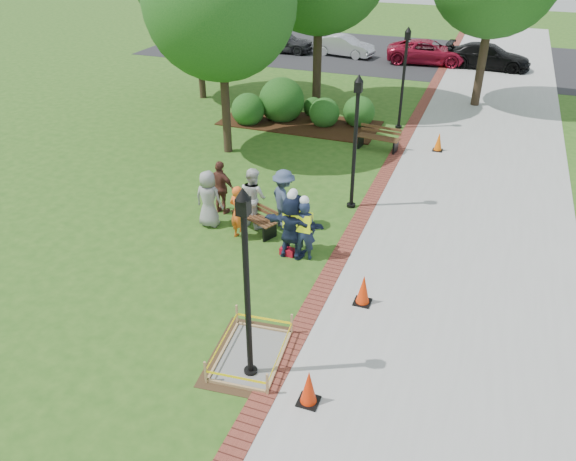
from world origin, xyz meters
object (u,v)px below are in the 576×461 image
at_px(cone_front, 309,388).
at_px(hivis_worker_b, 304,228).
at_px(hivis_worker_a, 292,225).
at_px(wet_concrete_pad, 251,348).
at_px(hivis_worker_c, 293,220).
at_px(lamp_near, 246,274).
at_px(bench_near, 254,223).

distance_m(cone_front, hivis_worker_b, 5.27).
relative_size(cone_front, hivis_worker_b, 0.43).
bearing_deg(hivis_worker_a, hivis_worker_b, 5.46).
bearing_deg(wet_concrete_pad, cone_front, -26.78).
bearing_deg(hivis_worker_a, wet_concrete_pad, -81.80).
distance_m(hivis_worker_b, hivis_worker_c, 0.50).
bearing_deg(lamp_near, wet_concrete_pad, 112.37).
height_order(wet_concrete_pad, hivis_worker_a, hivis_worker_a).
distance_m(cone_front, hivis_worker_a, 5.37).
height_order(bench_near, hivis_worker_a, hivis_worker_a).
height_order(cone_front, hivis_worker_c, hivis_worker_c).
relative_size(lamp_near, hivis_worker_a, 2.14).
bearing_deg(hivis_worker_a, hivis_worker_c, 102.77).
distance_m(wet_concrete_pad, hivis_worker_c, 4.51).
bearing_deg(lamp_near, hivis_worker_a, 99.68).
relative_size(lamp_near, hivis_worker_c, 2.23).
relative_size(bench_near, hivis_worker_a, 0.80).
bearing_deg(wet_concrete_pad, hivis_worker_c, 98.53).
distance_m(wet_concrete_pad, bench_near, 5.44).
relative_size(lamp_near, hivis_worker_b, 2.24).
height_order(wet_concrete_pad, cone_front, cone_front).
height_order(bench_near, lamp_near, lamp_near).
xyz_separation_m(cone_front, hivis_worker_b, (-1.81, 4.91, 0.55)).
relative_size(cone_front, hivis_worker_c, 0.43).
height_order(wet_concrete_pad, hivis_worker_c, hivis_worker_c).
bearing_deg(hivis_worker_a, lamp_near, -80.32).
bearing_deg(bench_near, cone_front, -57.70).
bearing_deg(hivis_worker_b, hivis_worker_a, -174.54).
relative_size(wet_concrete_pad, hivis_worker_c, 1.29).
bearing_deg(cone_front, lamp_near, 166.11).
relative_size(bench_near, cone_front, 1.97).
height_order(cone_front, hivis_worker_a, hivis_worker_a).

